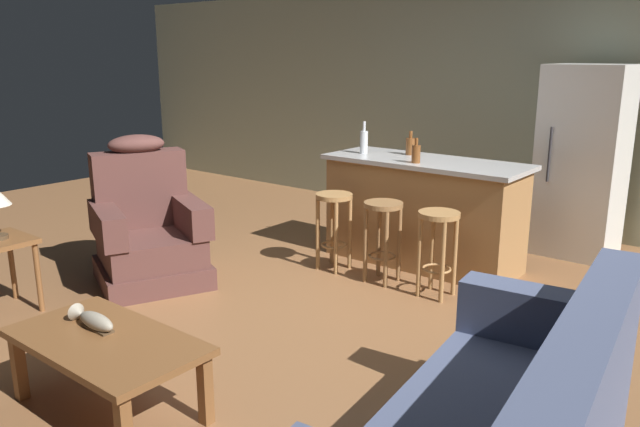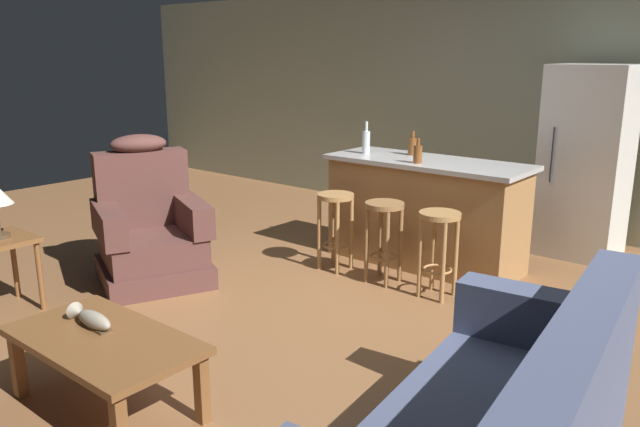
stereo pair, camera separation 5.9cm
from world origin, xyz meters
The scene contains 13 objects.
ground_plane centered at (0.00, 0.00, 0.00)m, with size 12.00×12.00×0.00m.
back_wall centered at (0.00, 3.12, 1.30)m, with size 12.00×0.05×2.60m.
coffee_table centered at (-0.07, -1.82, 0.36)m, with size 1.10×0.60×0.42m.
fish_figurine centered at (-0.24, -1.79, 0.46)m, with size 0.34×0.10×0.10m.
recliner_near_lamp centered at (-1.56, -0.46, 0.42)m, with size 1.11×1.11×1.20m.
kitchen_island centered at (0.00, 1.35, 0.48)m, with size 1.80×0.70×0.95m.
bar_stool_left centered at (-0.52, 0.72, 0.47)m, with size 0.32×0.32×0.68m.
bar_stool_middle centered at (-0.02, 0.72, 0.47)m, with size 0.32×0.32×0.68m.
bar_stool_right centered at (0.49, 0.72, 0.47)m, with size 0.32×0.32×0.68m.
refrigerator centered at (0.98, 2.55, 0.88)m, with size 0.70×0.69×1.76m.
bottle_tall_green centered at (0.02, 1.15, 1.03)m, with size 0.07×0.07×0.21m.
bottle_short_amber centered at (-0.62, 1.30, 1.06)m, with size 0.07×0.07×0.30m.
bottle_wine_dark centered at (-0.24, 1.50, 1.03)m, with size 0.08×0.08×0.22m.
Camera 2 is at (2.70, -3.41, 1.86)m, focal length 35.00 mm.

